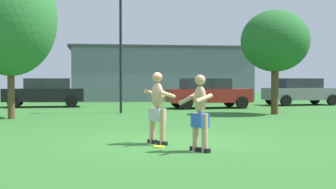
% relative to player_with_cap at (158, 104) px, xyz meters
% --- Properties ---
extents(ground_plane, '(80.00, 80.00, 0.00)m').
position_rel_player_with_cap_xyz_m(ground_plane, '(0.39, 0.30, -0.94)').
color(ground_plane, '#2D6628').
extents(player_with_cap, '(0.75, 0.85, 1.71)m').
position_rel_player_with_cap_xyz_m(player_with_cap, '(0.00, 0.00, 0.00)').
color(player_with_cap, black).
rests_on(player_with_cap, ground_plane).
extents(player_in_blue, '(0.73, 0.73, 1.63)m').
position_rel_player_with_cap_xyz_m(player_in_blue, '(0.72, -1.29, -0.09)').
color(player_in_blue, black).
rests_on(player_in_blue, ground_plane).
extents(frisbee, '(0.28, 0.28, 0.03)m').
position_rel_player_with_cap_xyz_m(frisbee, '(-0.04, -0.48, -0.93)').
color(frisbee, yellow).
rests_on(frisbee, ground_plane).
extents(car_red_near_post, '(4.44, 2.33, 1.58)m').
position_rel_player_with_cap_xyz_m(car_red_near_post, '(4.52, 13.31, -0.12)').
color(car_red_near_post, maroon).
rests_on(car_red_near_post, ground_plane).
extents(car_gray_mid_lot, '(4.47, 2.41, 1.58)m').
position_rel_player_with_cap_xyz_m(car_gray_mid_lot, '(10.64, 15.35, -0.12)').
color(car_gray_mid_lot, slate).
rests_on(car_gray_mid_lot, ground_plane).
extents(car_black_far_end, '(4.35, 2.11, 1.58)m').
position_rel_player_with_cap_xyz_m(car_black_far_end, '(-4.10, 15.77, -0.12)').
color(car_black_far_end, black).
rests_on(car_black_far_end, ground_plane).
extents(lamp_post, '(0.60, 0.24, 5.62)m').
position_rel_player_with_cap_xyz_m(lamp_post, '(-0.24, 10.48, 2.51)').
color(lamp_post, black).
rests_on(lamp_post, ground_plane).
extents(outbuilding_behind_lot, '(13.13, 5.25, 3.86)m').
position_rel_player_with_cap_xyz_m(outbuilding_behind_lot, '(3.43, 23.28, 0.99)').
color(outbuilding_behind_lot, slate).
rests_on(outbuilding_behind_lot, ground_plane).
extents(tree_right_field, '(2.98, 2.98, 4.55)m').
position_rel_player_with_cap_xyz_m(tree_right_field, '(6.35, 8.60, 2.24)').
color(tree_right_field, '#4C3823').
rests_on(tree_right_field, ground_plane).
extents(tree_behind_players, '(3.57, 3.57, 6.04)m').
position_rel_player_with_cap_xyz_m(tree_behind_players, '(-4.63, 8.00, 2.90)').
color(tree_behind_players, brown).
rests_on(tree_behind_players, ground_plane).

